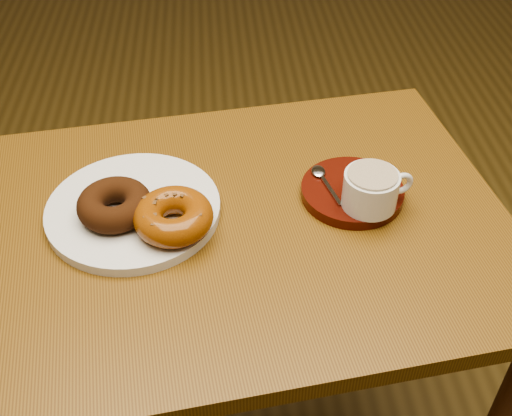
{
  "coord_description": "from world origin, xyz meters",
  "views": [
    {
      "loc": [
        -0.33,
        -0.98,
        1.38
      ],
      "look_at": [
        -0.27,
        -0.28,
        0.76
      ],
      "focal_mm": 45.0,
      "sensor_mm": 36.0,
      "label": 1
    }
  ],
  "objects": [
    {
      "name": "cafe_table",
      "position": [
        -0.29,
        -0.28,
        0.62
      ],
      "size": [
        0.86,
        0.69,
        0.74
      ],
      "rotation": [
        0.0,
        0.0,
        0.13
      ],
      "color": "brown",
      "rests_on": "ground"
    },
    {
      "name": "saucer",
      "position": [
        -0.12,
        -0.24,
        0.75
      ],
      "size": [
        0.17,
        0.17,
        0.02
      ],
      "primitive_type": "cylinder",
      "rotation": [
        0.0,
        0.0,
        0.05
      ],
      "color": "#3B0E08",
      "rests_on": "cafe_table"
    },
    {
      "name": "donut_plate",
      "position": [
        -0.45,
        -0.25,
        0.75
      ],
      "size": [
        0.35,
        0.35,
        0.02
      ],
      "primitive_type": "cylinder",
      "rotation": [
        0.0,
        0.0,
        0.45
      ],
      "color": "silver",
      "rests_on": "cafe_table"
    },
    {
      "name": "teaspoon",
      "position": [
        -0.17,
        -0.21,
        0.76
      ],
      "size": [
        0.03,
        0.1,
        0.01
      ],
      "rotation": [
        0.0,
        0.0,
        0.25
      ],
      "color": "silver",
      "rests_on": "saucer"
    },
    {
      "name": "donut_caramel",
      "position": [
        -0.39,
        -0.31,
        0.78
      ],
      "size": [
        0.14,
        0.14,
        0.04
      ],
      "rotation": [
        0.0,
        0.0,
        0.21
      ],
      "color": "brown",
      "rests_on": "donut_plate"
    },
    {
      "name": "donut_cinnamon",
      "position": [
        -0.48,
        -0.27,
        0.78
      ],
      "size": [
        0.14,
        0.14,
        0.04
      ],
      "primitive_type": "torus",
      "rotation": [
        0.0,
        0.0,
        0.31
      ],
      "color": "#351A0A",
      "rests_on": "donut_plate"
    },
    {
      "name": "coffee_cup",
      "position": [
        -0.1,
        -0.28,
        0.79
      ],
      "size": [
        0.11,
        0.08,
        0.06
      ],
      "rotation": [
        0.0,
        0.0,
        0.17
      ],
      "color": "silver",
      "rests_on": "saucer"
    },
    {
      "name": "ground",
      "position": [
        0.0,
        0.0,
        0.0
      ],
      "size": [
        6.0,
        6.0,
        0.0
      ],
      "primitive_type": "plane",
      "color": "#523E1A",
      "rests_on": "ground"
    }
  ]
}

